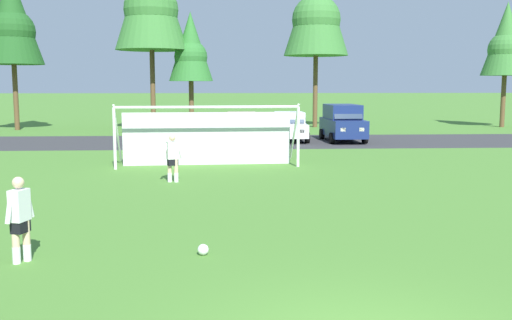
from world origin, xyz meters
TOP-DOWN VIEW (x-y plane):
  - ground_plane at (0.00, 15.00)m, footprint 400.00×400.00m
  - parking_lot_strip at (0.00, 27.23)m, footprint 52.00×8.40m
  - soccer_ball at (-2.19, 4.26)m, footprint 0.22×0.22m
  - soccer_goal at (-2.42, 17.15)m, footprint 7.51×2.32m
  - player_striker_near at (-5.60, 4.00)m, footprint 0.37×0.70m
  - player_defender_far at (-3.51, 13.03)m, footprint 0.74×0.36m
  - parked_car_slot_far_left at (-3.64, 26.32)m, footprint 2.25×4.31m
  - parked_car_slot_left at (-0.61, 27.24)m, footprint 2.21×4.29m
  - parked_car_slot_center_left at (2.16, 27.35)m, footprint 2.10×4.23m
  - parked_car_slot_center at (5.28, 27.07)m, footprint 2.24×4.65m
  - tree_left_edge at (-16.89, 36.95)m, footprint 4.30×4.30m
  - tree_center_back at (-4.07, 36.50)m, footprint 3.22×3.22m
  - tree_mid_right at (5.46, 38.57)m, footprint 4.99×4.99m
  - tree_right_edge at (20.17, 37.79)m, footprint 3.62×3.62m

SIDE VIEW (x-z plane):
  - ground_plane at x=0.00m, z-range 0.00..0.00m
  - parking_lot_strip at x=0.00m, z-range 0.00..0.01m
  - soccer_ball at x=-2.19m, z-range 0.00..0.22m
  - player_striker_near at x=-5.60m, z-range 0.00..1.64m
  - player_defender_far at x=-3.51m, z-range 0.00..1.64m
  - parked_car_slot_far_left at x=-3.64m, z-range 0.02..1.74m
  - parked_car_slot_left at x=-0.61m, z-range 0.02..1.74m
  - parked_car_slot_center_left at x=2.16m, z-range 0.02..1.74m
  - parked_car_slot_center at x=5.28m, z-range 0.03..2.19m
  - soccer_goal at x=-2.42m, z-range 0.01..2.58m
  - tree_center_back at x=-4.07m, z-range 1.60..10.17m
  - tree_right_edge at x=20.17m, z-range 1.81..11.46m
  - tree_left_edge at x=-16.89m, z-range 2.15..13.61m
  - tree_mid_right at x=5.46m, z-range 2.50..15.80m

